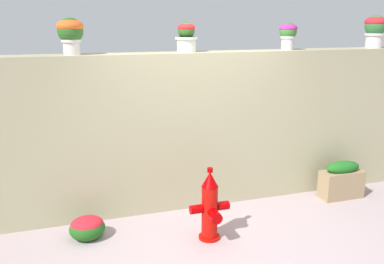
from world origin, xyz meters
The scene contains 9 objects.
ground_plane centered at (0.00, 0.00, 0.00)m, with size 24.00×24.00×0.00m, color #A59195.
stone_wall centered at (0.00, 1.26, 1.05)m, with size 6.51×0.41×2.09m, color tan.
potted_plant_1 centered at (-1.46, 1.23, 2.36)m, with size 0.31×0.31×0.43m.
potted_plant_2 centered at (-0.04, 1.26, 2.29)m, with size 0.28×0.28×0.38m.
potted_plant_3 centered at (1.42, 1.25, 2.32)m, with size 0.25×0.25×0.37m.
potted_plant_4 centered at (2.87, 1.24, 2.38)m, with size 0.32×0.32×0.48m.
fire_hydrant centered at (-0.08, 0.20, 0.40)m, with size 0.47×0.38×0.88m.
flower_bush_left centered at (-1.45, 0.66, 0.14)m, with size 0.42×0.37×0.28m.
planter_box centered at (2.14, 0.75, 0.26)m, with size 0.62×0.27×0.55m.
Camera 1 is at (-1.64, -3.95, 2.47)m, focal length 39.08 mm.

